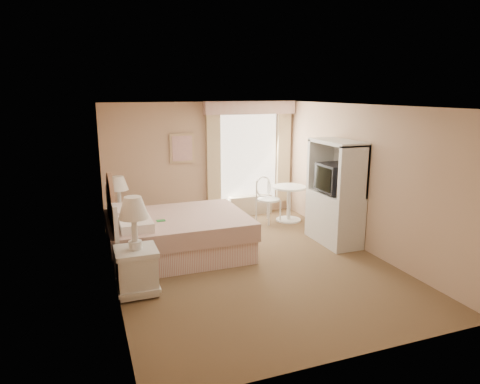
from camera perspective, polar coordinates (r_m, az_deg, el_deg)
name	(u,v)px	position (r m, az deg, el deg)	size (l,w,h in m)	color
room	(250,187)	(6.67, 1.32, 0.63)	(4.21, 5.51, 2.51)	brown
window	(250,155)	(9.46, 1.32, 4.95)	(2.05, 0.22, 2.51)	white
framed_art	(182,148)	(9.05, -7.73, 5.79)	(0.52, 0.04, 0.62)	tan
bed	(172,234)	(7.28, -9.09, -5.55)	(2.28, 1.80, 1.59)	tan
nightstand_near	(136,258)	(6.01, -13.68, -8.61)	(0.56, 0.56, 1.35)	silver
nightstand_far	(121,216)	(8.25, -15.65, -3.14)	(0.49, 0.49, 1.19)	silver
round_table	(289,198)	(9.15, 6.54, -0.77)	(0.71, 0.71, 0.75)	silver
cafe_chair	(266,196)	(9.04, 3.53, -0.50)	(0.61, 0.61, 0.97)	silver
armoire	(335,201)	(7.92, 12.57, -1.17)	(0.56, 1.13, 1.88)	silver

